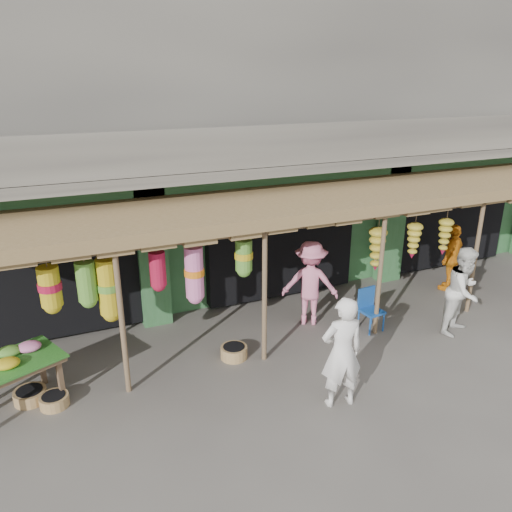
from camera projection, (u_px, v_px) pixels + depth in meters
name	position (u px, v px, depth m)	size (l,w,h in m)	color
ground	(328.00, 338.00, 10.06)	(80.00, 80.00, 0.00)	#514C47
building	(237.00, 140.00, 13.09)	(16.40, 6.80, 7.00)	gray
awning	(305.00, 206.00, 9.79)	(14.00, 2.70, 2.79)	brown
flower_table	(6.00, 366.00, 7.68)	(1.86, 1.52, 0.97)	brown
blue_chair	(369.00, 307.00, 10.29)	(0.46, 0.46, 0.88)	#174897
basket_left	(54.00, 401.00, 7.98)	(0.46, 0.46, 0.19)	olive
basket_mid	(30.00, 396.00, 8.10)	(0.52, 0.52, 0.20)	#A36C49
basket_right	(234.00, 352.00, 9.33)	(0.50, 0.50, 0.23)	olive
person_front	(342.00, 352.00, 7.76)	(0.68, 0.45, 1.88)	white
person_right	(464.00, 291.00, 10.01)	(0.89, 0.69, 1.82)	silver
person_vendor	(452.00, 257.00, 12.06)	(0.97, 0.41, 1.66)	orange
person_shopper	(310.00, 283.00, 10.39)	(1.18, 0.68, 1.82)	pink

